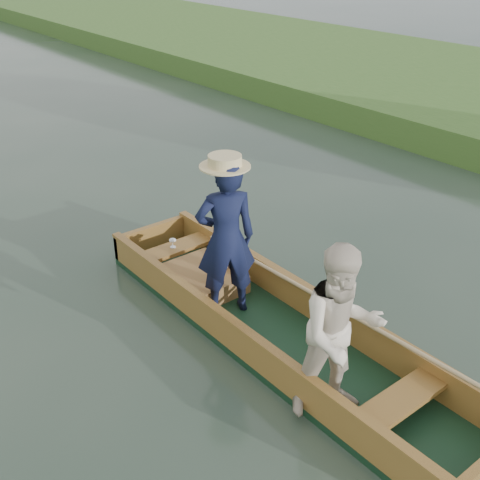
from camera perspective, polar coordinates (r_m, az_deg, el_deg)
ground at (r=6.49m, az=3.35°, el=-9.38°), size 120.00×120.00×0.00m
punt at (r=5.98m, az=3.38°, el=-5.92°), size 1.36×5.00×1.88m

